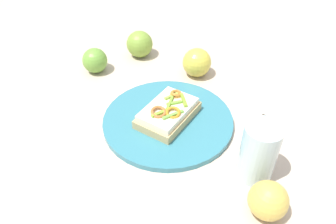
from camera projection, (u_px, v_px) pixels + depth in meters
The scene contains 9 objects.
ground_plane at pixel (168, 123), 0.80m from camera, with size 2.00×2.00×0.00m, color #C3AD99.
plate at pixel (168, 120), 0.80m from camera, with size 0.31×0.31×0.01m, color teal.
sandwich at pixel (168, 112), 0.78m from camera, with size 0.13×0.17×0.05m.
apple_0 at pixel (140, 44), 1.02m from camera, with size 0.08×0.08×0.08m, color olive.
apple_1 at pixel (268, 200), 0.59m from camera, with size 0.07×0.07×0.07m, color gold.
apple_2 at pixel (95, 60), 0.95m from camera, with size 0.07×0.07×0.07m, color #699D39.
apple_3 at pixel (197, 63), 0.94m from camera, with size 0.08×0.08×0.08m, color gold.
drinking_glass at pixel (259, 152), 0.64m from camera, with size 0.07×0.07×0.13m, color silver.
knife at pixel (276, 125), 0.79m from camera, with size 0.11×0.06×0.01m.
Camera 1 is at (-0.23, 0.55, 0.54)m, focal length 35.10 mm.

